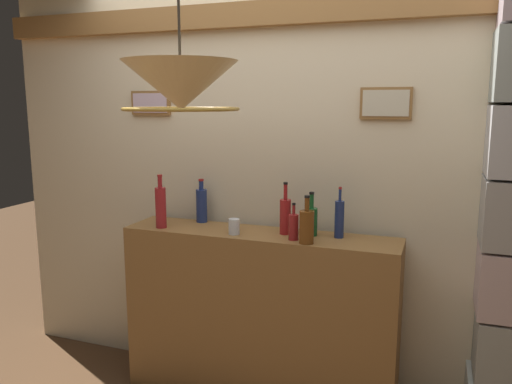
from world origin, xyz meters
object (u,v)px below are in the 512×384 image
object	(u,v)px
pendant_lamp	(181,87)
liquor_bottle_port	(311,220)
liquor_bottle_whiskey	(202,205)
glass_tumbler_rocks	(234,227)
liquor_bottle_rye	(161,206)
liquor_bottle_vermouth	(339,219)
liquor_bottle_scotch	(307,226)
liquor_bottle_amaro	(285,215)
liquor_bottle_vodka	(294,226)

from	to	relation	value
pendant_lamp	liquor_bottle_port	bearing A→B (deg)	61.55
liquor_bottle_whiskey	glass_tumbler_rocks	xyz separation A→B (m)	(0.31, -0.21, -0.07)
liquor_bottle_rye	liquor_bottle_whiskey	world-z (taller)	liquor_bottle_rye
liquor_bottle_vermouth	glass_tumbler_rocks	world-z (taller)	liquor_bottle_vermouth
liquor_bottle_vermouth	liquor_bottle_scotch	bearing A→B (deg)	-128.58
liquor_bottle_amaro	liquor_bottle_rye	bearing A→B (deg)	-171.26
liquor_bottle_vermouth	pendant_lamp	distance (m)	1.18
liquor_bottle_rye	liquor_bottle_scotch	bearing A→B (deg)	-2.19
liquor_bottle_scotch	glass_tumbler_rocks	bearing A→B (deg)	174.37
liquor_bottle_rye	liquor_bottle_vodka	distance (m)	0.83
liquor_bottle_rye	liquor_bottle_port	size ratio (longest dim) A/B	1.29
liquor_bottle_rye	liquor_bottle_vermouth	size ratio (longest dim) A/B	1.13
liquor_bottle_rye	glass_tumbler_rocks	size ratio (longest dim) A/B	3.63
liquor_bottle_vodka	liquor_bottle_amaro	distance (m)	0.14
liquor_bottle_scotch	liquor_bottle_amaro	bearing A→B (deg)	137.71
liquor_bottle_amaro	liquor_bottle_vermouth	size ratio (longest dim) A/B	1.05
liquor_bottle_rye	liquor_bottle_port	distance (m)	0.91
liquor_bottle_rye	liquor_bottle_amaro	distance (m)	0.76
liquor_bottle_vodka	liquor_bottle_amaro	bearing A→B (deg)	126.83
liquor_bottle_whiskey	liquor_bottle_vodka	world-z (taller)	liquor_bottle_whiskey
liquor_bottle_whiskey	pendant_lamp	distance (m)	1.14
liquor_bottle_amaro	liquor_bottle_vermouth	xyz separation A→B (m)	(0.31, 0.03, 0.00)
pendant_lamp	glass_tumbler_rocks	bearing A→B (deg)	91.44
liquor_bottle_whiskey	pendant_lamp	xyz separation A→B (m)	(0.32, -0.83, 0.70)
liquor_bottle_amaro	liquor_bottle_whiskey	bearing A→B (deg)	170.11
liquor_bottle_scotch	glass_tumbler_rocks	distance (m)	0.45
liquor_bottle_vodka	liquor_bottle_amaro	xyz separation A→B (m)	(-0.08, 0.11, 0.03)
liquor_bottle_vodka	liquor_bottle_vermouth	world-z (taller)	liquor_bottle_vermouth
liquor_bottle_port	liquor_bottle_vermouth	world-z (taller)	liquor_bottle_vermouth
liquor_bottle_rye	liquor_bottle_scotch	world-z (taller)	liquor_bottle_rye
liquor_bottle_whiskey	liquor_bottle_vodka	bearing A→B (deg)	-17.47
liquor_bottle_port	liquor_bottle_vermouth	xyz separation A→B (m)	(0.16, 0.01, 0.02)
liquor_bottle_vodka	glass_tumbler_rocks	size ratio (longest dim) A/B	2.32
liquor_bottle_whiskey	liquor_bottle_amaro	world-z (taller)	liquor_bottle_amaro
liquor_bottle_rye	liquor_bottle_scotch	size ratio (longest dim) A/B	1.24
liquor_bottle_whiskey	liquor_bottle_vodka	distance (m)	0.70
liquor_bottle_rye	pendant_lamp	xyz separation A→B (m)	(0.49, -0.62, 0.68)
liquor_bottle_rye	liquor_bottle_amaro	xyz separation A→B (m)	(0.75, 0.12, -0.02)
liquor_bottle_vodka	glass_tumbler_rocks	xyz separation A→B (m)	(-0.36, 0.00, -0.03)
liquor_bottle_vodka	glass_tumbler_rocks	world-z (taller)	liquor_bottle_vodka
liquor_bottle_rye	liquor_bottle_vermouth	bearing A→B (deg)	7.71
liquor_bottle_vodka	pendant_lamp	xyz separation A→B (m)	(-0.34, -0.63, 0.74)
liquor_bottle_port	liquor_bottle_whiskey	bearing A→B (deg)	173.57
liquor_bottle_amaro	pendant_lamp	bearing A→B (deg)	-109.47
liquor_bottle_amaro	pendant_lamp	world-z (taller)	pendant_lamp
liquor_bottle_rye	pendant_lamp	world-z (taller)	pendant_lamp
liquor_bottle_whiskey	liquor_bottle_vermouth	world-z (taller)	liquor_bottle_vermouth
liquor_bottle_port	liquor_bottle_scotch	distance (m)	0.17
pendant_lamp	liquor_bottle_amaro	bearing A→B (deg)	70.53
liquor_bottle_whiskey	liquor_bottle_vermouth	size ratio (longest dim) A/B	0.96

